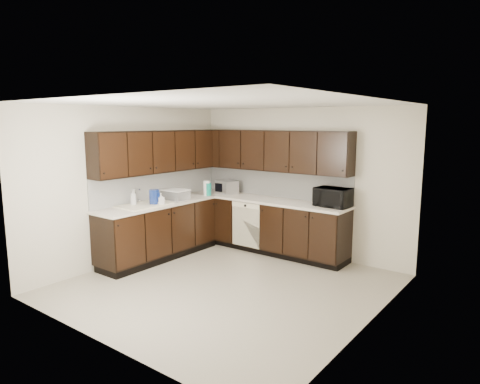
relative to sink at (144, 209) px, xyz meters
The scene contains 20 objects.
floor 1.90m from the sink, ahead, with size 4.00×4.00×0.00m, color #9E9683.
ceiling 2.33m from the sink, ahead, with size 4.00×4.00×0.00m, color white.
wall_back 2.65m from the sink, 50.13° to the left, with size 4.00×0.02×2.50m, color beige.
wall_left 0.49m from the sink, behind, with size 0.02×4.00×2.50m, color beige.
wall_right 3.70m from the sink, ahead, with size 0.02×4.00×2.50m, color beige.
wall_front 2.63m from the sink, 49.77° to the right, with size 4.00×0.02×2.50m, color beige.
lower_cabinets 1.39m from the sink, 58.99° to the left, with size 3.00×2.80×0.90m.
countertop 1.31m from the sink, 59.01° to the left, with size 3.03×2.83×0.04m.
backsplash 1.44m from the sink, 70.83° to the left, with size 3.00×2.80×0.48m.
upper_cabinets 1.61m from the sink, 64.56° to the left, with size 3.00×2.80×0.70m.
dishwasher 1.76m from the sink, 55.40° to the left, with size 0.58×0.04×0.78m.
sink is the anchor object (origin of this frame).
microwave 3.01m from the sink, 35.81° to the left, with size 0.54×0.37×0.30m, color black.
soap_bottle_a 0.32m from the sink, 42.58° to the left, with size 0.09×0.09×0.20m, color gray.
soap_bottle_b 0.25m from the sink, 149.49° to the right, with size 0.10×0.10×0.26m, color gray.
toaster_oven 1.77m from the sink, 80.25° to the left, with size 0.39×0.29×0.24m, color silver.
storage_bin 0.73m from the sink, 91.39° to the left, with size 0.42×0.31×0.16m, color white.
blue_pitcher 0.25m from the sink, 59.56° to the left, with size 0.17×0.17×0.25m, color navy.
teal_tumbler 1.38m from the sink, 82.71° to the left, with size 0.10×0.10×0.22m, color #0C8974.
paper_towel_roll 1.38m from the sink, 84.26° to the left, with size 0.12×0.12×0.26m, color white.
Camera 1 is at (3.59, -4.41, 2.25)m, focal length 32.00 mm.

